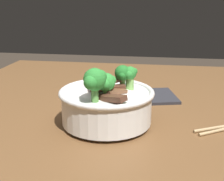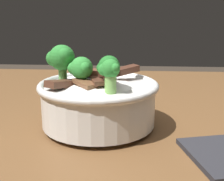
{
  "view_description": "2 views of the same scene",
  "coord_description": "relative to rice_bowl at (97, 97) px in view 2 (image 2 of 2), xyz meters",
  "views": [
    {
      "loc": [
        0.63,
        0.1,
        1.09
      ],
      "look_at": [
        0.01,
        -0.0,
        0.89
      ],
      "focal_mm": 48.15,
      "sensor_mm": 36.0,
      "label": 1
    },
    {
      "loc": [
        -0.06,
        0.49,
        1.01
      ],
      "look_at": [
        -0.03,
        0.01,
        0.88
      ],
      "focal_mm": 47.3,
      "sensor_mm": 36.0,
      "label": 2
    }
  ],
  "objects": [
    {
      "name": "rice_bowl",
      "position": [
        0.0,
        0.0,
        0.0
      ],
      "size": [
        0.21,
        0.21,
        0.15
      ],
      "color": "white",
      "rests_on": "dining_table"
    }
  ]
}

